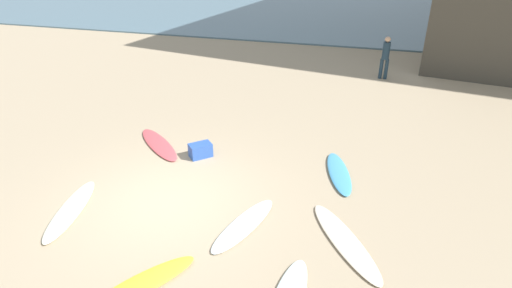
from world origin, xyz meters
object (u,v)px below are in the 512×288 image
object	(u,v)px
beachgoer_near	(385,56)
beach_cooler	(201,150)
surfboard_1	(339,173)
surfboard_0	(244,225)
surfboard_6	(345,241)
surfboard_4	(143,283)
surfboard_7	(71,210)
surfboard_3	(159,144)

from	to	relation	value
beachgoer_near	beach_cooler	world-z (taller)	beachgoer_near
surfboard_1	beach_cooler	distance (m)	3.60
surfboard_1	beachgoer_near	distance (m)	8.07
surfboard_0	surfboard_6	world-z (taller)	same
surfboard_4	surfboard_7	xyz separation A→B (m)	(-2.53, 1.43, -0.00)
surfboard_4	beach_cooler	bearing A→B (deg)	135.13
surfboard_3	beach_cooler	xyz separation A→B (m)	(1.37, -0.28, 0.15)
surfboard_3	surfboard_4	world-z (taller)	surfboard_4
surfboard_3	beach_cooler	distance (m)	1.40
surfboard_7	beach_cooler	bearing A→B (deg)	47.03
surfboard_0	surfboard_4	bearing A→B (deg)	-103.56
surfboard_0	surfboard_4	distance (m)	2.26
surfboard_0	surfboard_4	world-z (taller)	surfboard_4
surfboard_0	surfboard_1	size ratio (longest dim) A/B	1.01
surfboard_0	beach_cooler	distance (m)	3.16
beach_cooler	surfboard_7	bearing A→B (deg)	-120.04
surfboard_7	beach_cooler	world-z (taller)	beach_cooler
surfboard_0	surfboard_7	world-z (taller)	surfboard_7
surfboard_0	surfboard_3	distance (m)	4.31
surfboard_4	beachgoer_near	distance (m)	13.02
surfboard_0	surfboard_7	xyz separation A→B (m)	(-3.69, -0.52, 0.00)
beachgoer_near	surfboard_0	bearing A→B (deg)	-100.12
beachgoer_near	beach_cooler	distance (m)	9.25
surfboard_3	beach_cooler	world-z (taller)	beach_cooler
surfboard_3	surfboard_7	xyz separation A→B (m)	(-0.36, -3.27, 0.00)
surfboard_1	surfboard_6	world-z (taller)	surfboard_1
surfboard_3	beach_cooler	size ratio (longest dim) A/B	3.99
surfboard_0	beach_cooler	xyz separation A→B (m)	(-1.96, 2.48, 0.15)
surfboard_1	surfboard_6	bearing A→B (deg)	83.04
surfboard_0	surfboard_7	bearing A→B (deg)	-154.75
surfboard_0	surfboard_6	bearing A→B (deg)	18.85
surfboard_1	surfboard_4	size ratio (longest dim) A/B	1.04
surfboard_4	surfboard_1	bearing A→B (deg)	92.95
surfboard_4	surfboard_6	bearing A→B (deg)	67.18
surfboard_6	beachgoer_near	xyz separation A→B (m)	(0.57, 10.45, 0.89)
surfboard_3	surfboard_6	size ratio (longest dim) A/B	0.93
surfboard_3	beachgoer_near	world-z (taller)	beachgoer_near
surfboard_6	surfboard_4	bearing A→B (deg)	178.37
surfboard_6	beach_cooler	distance (m)	4.64
surfboard_3	beachgoer_near	bearing A→B (deg)	5.03
surfboard_4	beach_cooler	distance (m)	4.49
surfboard_4	beach_cooler	xyz separation A→B (m)	(-0.80, 4.42, 0.14)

